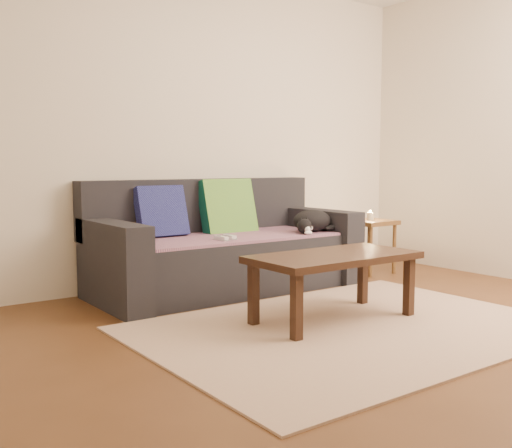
% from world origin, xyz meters
% --- Properties ---
extents(ground, '(4.50, 4.50, 0.00)m').
position_xyz_m(ground, '(0.00, 0.00, 0.00)').
color(ground, brown).
rests_on(ground, ground).
extents(back_wall, '(4.50, 0.04, 2.60)m').
position_xyz_m(back_wall, '(0.00, 2.00, 1.30)').
color(back_wall, beige).
rests_on(back_wall, ground).
extents(sofa, '(2.10, 0.94, 0.87)m').
position_xyz_m(sofa, '(0.00, 1.57, 0.31)').
color(sofa, '#232328').
rests_on(sofa, ground).
extents(throw_blanket, '(1.66, 0.74, 0.02)m').
position_xyz_m(throw_blanket, '(0.00, 1.48, 0.43)').
color(throw_blanket, '#502D55').
rests_on(throw_blanket, sofa).
extents(cushion_navy, '(0.39, 0.20, 0.40)m').
position_xyz_m(cushion_navy, '(-0.45, 1.74, 0.63)').
color(cushion_navy, '#13124E').
rests_on(cushion_navy, throw_blanket).
extents(cushion_green, '(0.47, 0.24, 0.49)m').
position_xyz_m(cushion_green, '(0.15, 1.74, 0.63)').
color(cushion_green, '#0B4A38').
rests_on(cushion_green, throw_blanket).
extents(cat, '(0.42, 0.31, 0.18)m').
position_xyz_m(cat, '(0.68, 1.30, 0.53)').
color(cat, black).
rests_on(cat, throw_blanket).
extents(wii_remote_a, '(0.05, 0.15, 0.03)m').
position_xyz_m(wii_remote_a, '(-0.12, 1.31, 0.46)').
color(wii_remote_a, white).
rests_on(wii_remote_a, throw_blanket).
extents(wii_remote_b, '(0.04, 0.15, 0.03)m').
position_xyz_m(wii_remote_b, '(-0.21, 1.28, 0.46)').
color(wii_remote_b, white).
rests_on(wii_remote_b, throw_blanket).
extents(side_table, '(0.39, 0.39, 0.49)m').
position_xyz_m(side_table, '(1.48, 1.40, 0.40)').
color(side_table, brown).
rests_on(side_table, ground).
extents(candle, '(0.06, 0.06, 0.09)m').
position_xyz_m(candle, '(1.48, 1.40, 0.52)').
color(candle, beige).
rests_on(candle, side_table).
extents(rug, '(2.50, 1.80, 0.01)m').
position_xyz_m(rug, '(0.00, 0.15, 0.01)').
color(rug, tan).
rests_on(rug, ground).
extents(coffee_table, '(1.08, 0.54, 0.43)m').
position_xyz_m(coffee_table, '(0.03, 0.34, 0.38)').
color(coffee_table, '#301D12').
rests_on(coffee_table, rug).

